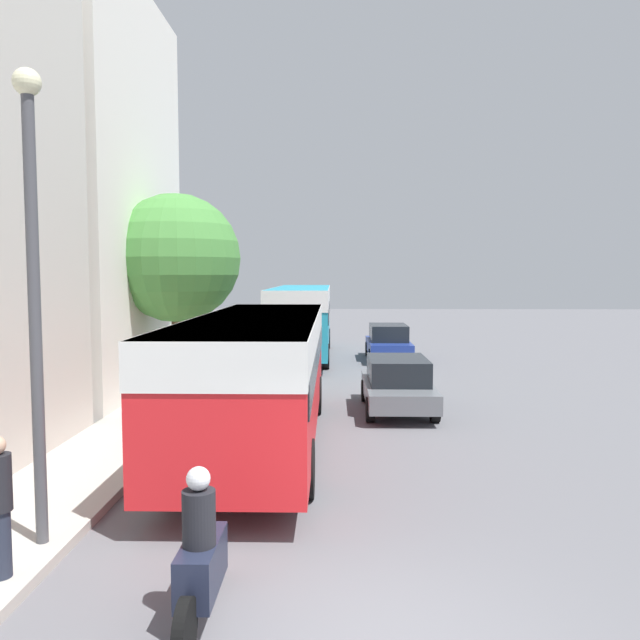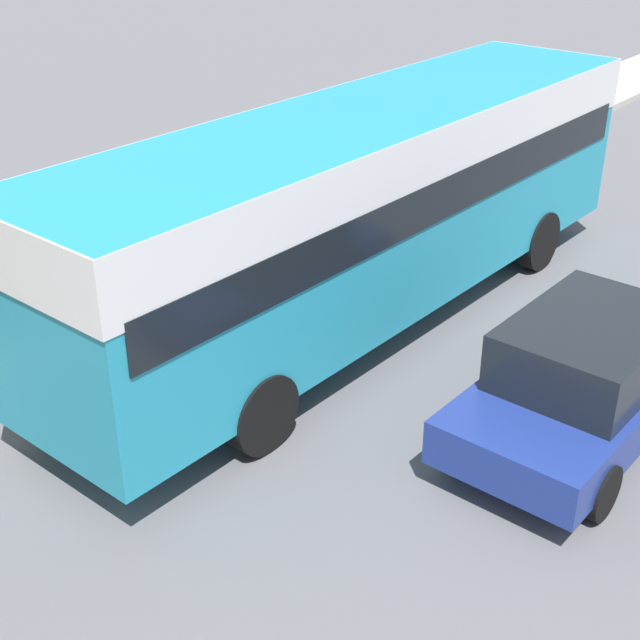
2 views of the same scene
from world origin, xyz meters
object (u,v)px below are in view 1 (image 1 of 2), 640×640
Objects in this scene: motorcycle_behind_lead at (201,559)px; bus_lead at (259,361)px; pedestrian_walking_away at (222,345)px; bus_following at (302,312)px; car_crossing at (398,383)px; car_far_curb at (388,342)px.

bus_lead is at bearing 91.54° from motorcycle_behind_lead.
bus_following is at bearing 50.92° from pedestrian_walking_away.
car_far_curb reaches higher than car_crossing.
motorcycle_behind_lead is at bearing -80.64° from pedestrian_walking_away.
bus_lead is 7.00m from motorcycle_behind_lead.
car_far_curb is at bearing 86.36° from car_crossing.
pedestrian_walking_away is (-6.12, 7.25, 0.22)m from car_crossing.
bus_lead reaches higher than car_far_curb.
pedestrian_walking_away reaches higher than car_far_curb.
pedestrian_walking_away reaches higher than car_crossing.
motorcycle_behind_lead is (-0.04, -21.32, -1.36)m from bus_following.
car_crossing is at bearing -73.78° from bus_following.
bus_lead is at bearing -90.89° from bus_following.
bus_lead is 0.94× the size of bus_following.
bus_following is at bearing -10.08° from car_far_curb.
car_crossing is at bearing -49.83° from pedestrian_walking_away.
motorcycle_behind_lead is at bearing -88.46° from bus_lead.
car_crossing is (3.39, 3.53, -1.10)m from bus_lead.
car_crossing is at bearing 86.36° from car_far_curb.
car_crossing is at bearing 72.91° from motorcycle_behind_lead.
bus_lead reaches higher than pedestrian_walking_away.
bus_following is 4.85× the size of motorcycle_behind_lead.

